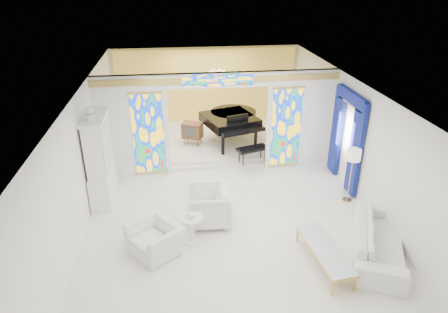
{
  "coord_description": "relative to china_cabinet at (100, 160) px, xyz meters",
  "views": [
    {
      "loc": [
        -1.23,
        -8.92,
        5.62
      ],
      "look_at": [
        -0.06,
        0.2,
        1.27
      ],
      "focal_mm": 32.0,
      "sensor_mm": 36.0,
      "label": 1
    }
  ],
  "objects": [
    {
      "name": "floor",
      "position": [
        3.22,
        -0.6,
        -1.17
      ],
      "size": [
        12.0,
        12.0,
        0.0
      ],
      "primitive_type": "plane",
      "color": "white",
      "rests_on": "ground"
    },
    {
      "name": "ceiling",
      "position": [
        3.22,
        -0.6,
        1.83
      ],
      "size": [
        7.0,
        12.0,
        0.02
      ],
      "primitive_type": "cube",
      "color": "white",
      "rests_on": "wall_back"
    },
    {
      "name": "wall_back",
      "position": [
        3.22,
        5.4,
        0.33
      ],
      "size": [
        7.0,
        0.02,
        3.0
      ],
      "primitive_type": "cube",
      "color": "white",
      "rests_on": "floor"
    },
    {
      "name": "wall_left",
      "position": [
        -0.28,
        -0.6,
        0.33
      ],
      "size": [
        0.02,
        12.0,
        3.0
      ],
      "primitive_type": "cube",
      "color": "white",
      "rests_on": "floor"
    },
    {
      "name": "wall_right",
      "position": [
        6.72,
        -0.6,
        0.33
      ],
      "size": [
        0.02,
        12.0,
        3.0
      ],
      "primitive_type": "cube",
      "color": "white",
      "rests_on": "floor"
    },
    {
      "name": "partition_wall",
      "position": [
        3.22,
        1.4,
        0.48
      ],
      "size": [
        7.0,
        0.22,
        3.0
      ],
      "color": "white",
      "rests_on": "floor"
    },
    {
      "name": "stained_glass_left",
      "position": [
        1.19,
        1.29,
        0.13
      ],
      "size": [
        0.9,
        0.04,
        2.4
      ],
      "primitive_type": "cube",
      "color": "gold",
      "rests_on": "partition_wall"
    },
    {
      "name": "stained_glass_right",
      "position": [
        5.25,
        1.29,
        0.13
      ],
      "size": [
        0.9,
        0.04,
        2.4
      ],
      "primitive_type": "cube",
      "color": "gold",
      "rests_on": "partition_wall"
    },
    {
      "name": "stained_glass_transom",
      "position": [
        3.22,
        1.29,
        1.65
      ],
      "size": [
        2.0,
        0.04,
        0.34
      ],
      "primitive_type": "cube",
      "color": "gold",
      "rests_on": "partition_wall"
    },
    {
      "name": "alcove_platform",
      "position": [
        3.22,
        3.5,
        -1.08
      ],
      "size": [
        6.8,
        3.8,
        0.18
      ],
      "primitive_type": "cube",
      "color": "white",
      "rests_on": "floor"
    },
    {
      "name": "gold_curtain_back",
      "position": [
        3.22,
        5.28,
        0.33
      ],
      "size": [
        6.7,
        0.1,
        2.9
      ],
      "primitive_type": "cube",
      "color": "#D9C04B",
      "rests_on": "wall_back"
    },
    {
      "name": "chandelier",
      "position": [
        3.42,
        3.4,
        1.38
      ],
      "size": [
        0.48,
        0.48,
        0.3
      ],
      "primitive_type": "cylinder",
      "color": "gold",
      "rests_on": "ceiling"
    },
    {
      "name": "blue_drapes",
      "position": [
        6.62,
        0.1,
        0.41
      ],
      "size": [
        0.14,
        1.85,
        2.65
      ],
      "color": "navy",
      "rests_on": "wall_right"
    },
    {
      "name": "china_cabinet",
      "position": [
        0.0,
        0.0,
        0.0
      ],
      "size": [
        0.56,
        1.46,
        2.72
      ],
      "color": "white",
      "rests_on": "floor"
    },
    {
      "name": "armchair_left",
      "position": [
        1.4,
        -2.39,
        -0.83
      ],
      "size": [
        1.36,
        1.38,
        0.68
      ],
      "primitive_type": "imported",
      "rotation": [
        0.0,
        0.0,
        -0.91
      ],
      "color": "silver",
      "rests_on": "floor"
    },
    {
      "name": "armchair_right",
      "position": [
        2.67,
        -1.41,
        -0.71
      ],
      "size": [
        1.06,
        1.03,
        0.92
      ],
      "primitive_type": "imported",
      "rotation": [
        0.0,
        0.0,
        -1.62
      ],
      "color": "white",
      "rests_on": "floor"
    },
    {
      "name": "sofa",
      "position": [
        6.17,
        -3.06,
        -0.8
      ],
      "size": [
        1.95,
        2.71,
        0.74
      ],
      "primitive_type": "imported",
      "rotation": [
        0.0,
        0.0,
        1.14
      ],
      "color": "silver",
      "rests_on": "floor"
    },
    {
      "name": "side_table",
      "position": [
        2.21,
        -2.12,
        -0.74
      ],
      "size": [
        0.69,
        0.69,
        0.66
      ],
      "rotation": [
        0.0,
        0.0,
        -0.4
      ],
      "color": "white",
      "rests_on": "floor"
    },
    {
      "name": "vase",
      "position": [
        2.21,
        -2.12,
        -0.41
      ],
      "size": [
        0.19,
        0.19,
        0.19
      ],
      "primitive_type": "imported",
      "rotation": [
        0.0,
        0.0,
        0.03
      ],
      "color": "white",
      "rests_on": "side_table"
    },
    {
      "name": "coffee_table",
      "position": [
        4.89,
        -3.24,
        -0.8
      ],
      "size": [
        0.74,
        1.86,
        0.4
      ],
      "rotation": [
        0.0,
        0.0,
        0.1
      ],
      "color": "white",
      "rests_on": "floor"
    },
    {
      "name": "floor_lamp",
      "position": [
        6.42,
        -0.87,
        0.1
      ],
      "size": [
        0.48,
        0.48,
        1.49
      ],
      "rotation": [
        0.0,
        0.0,
        -0.43
      ],
      "color": "gold",
      "rests_on": "floor"
    },
    {
      "name": "grand_piano",
      "position": [
        3.89,
        3.1,
        -0.18
      ],
      "size": [
        2.18,
        3.32,
        1.2
      ],
      "rotation": [
        0.0,
        0.0,
        0.31
      ],
      "color": "black",
      "rests_on": "alcove_platform"
    },
    {
      "name": "tv_console",
      "position": [
        2.52,
        3.04,
        -0.5
      ],
      "size": [
        0.77,
        0.66,
        0.75
      ],
      "rotation": [
        0.0,
        0.0,
        -0.41
      ],
      "color": "brown",
      "rests_on": "alcove_platform"
    }
  ]
}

